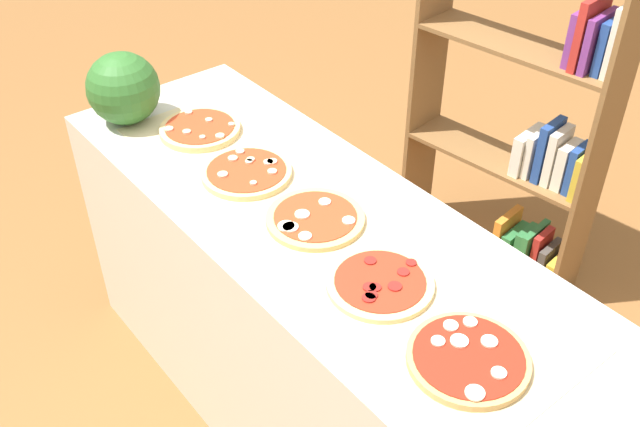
% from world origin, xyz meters
% --- Properties ---
extents(ground_plane, '(12.00, 12.00, 0.00)m').
position_xyz_m(ground_plane, '(0.00, 0.00, 0.00)').
color(ground_plane, brown).
extents(counter, '(2.01, 0.66, 0.91)m').
position_xyz_m(counter, '(0.00, 0.00, 0.46)').
color(counter, beige).
rests_on(counter, ground_plane).
extents(parchment_paper, '(1.62, 0.45, 0.00)m').
position_xyz_m(parchment_paper, '(0.00, 0.00, 0.91)').
color(parchment_paper, beige).
rests_on(parchment_paper, counter).
extents(pizza_mushroom_0, '(0.27, 0.27, 0.03)m').
position_xyz_m(pizza_mushroom_0, '(-0.62, -0.02, 0.93)').
color(pizza_mushroom_0, '#E5C17F').
rests_on(pizza_mushroom_0, parchment_paper).
extents(pizza_mushroom_1, '(0.28, 0.28, 0.03)m').
position_xyz_m(pizza_mushroom_1, '(-0.31, -0.04, 0.92)').
color(pizza_mushroom_1, '#E5C17F').
rests_on(pizza_mushroom_1, parchment_paper).
extents(pizza_mozzarella_2, '(0.28, 0.28, 0.02)m').
position_xyz_m(pizza_mozzarella_2, '(0.00, -0.02, 0.92)').
color(pizza_mozzarella_2, '#DBB26B').
rests_on(pizza_mozzarella_2, parchment_paper).
extents(pizza_pepperoni_3, '(0.27, 0.27, 0.02)m').
position_xyz_m(pizza_pepperoni_3, '(0.31, -0.06, 0.92)').
color(pizza_pepperoni_3, '#E5C17F').
rests_on(pizza_pepperoni_3, parchment_paper).
extents(pizza_mozzarella_4, '(0.28, 0.28, 0.03)m').
position_xyz_m(pizza_mozzarella_4, '(0.62, -0.07, 0.92)').
color(pizza_mozzarella_4, tan).
rests_on(pizza_mozzarella_4, parchment_paper).
extents(watermelon, '(0.24, 0.24, 0.24)m').
position_xyz_m(watermelon, '(-0.84, -0.16, 1.03)').
color(watermelon, '#2D6628').
rests_on(watermelon, counter).
extents(bookshelf, '(0.84, 0.32, 1.53)m').
position_xyz_m(bookshelf, '(-0.15, 1.17, 0.67)').
color(bookshelf, brown).
rests_on(bookshelf, ground_plane).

